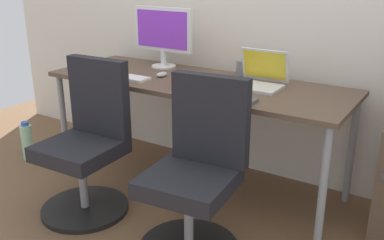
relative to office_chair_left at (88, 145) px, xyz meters
The scene contains 15 objects.
ground_plane 0.85m from the office_chair_left, 58.62° to the left, with size 5.28×5.28×0.00m, color brown.
desk 0.79m from the office_chair_left, 58.62° to the left, with size 2.03×0.71×0.75m.
office_chair_left is the anchor object (origin of this frame).
office_chair_right 0.78m from the office_chair_left, ahead, with size 0.54×0.54×0.94m.
water_bottle_on_floor 1.03m from the office_chair_left, 164.40° to the left, with size 0.09×0.09×0.31m.
desktop_monitor 1.02m from the office_chair_left, 91.96° to the left, with size 0.48×0.18×0.43m.
open_laptop 1.13m from the office_chair_left, 42.15° to the left, with size 0.31×0.28×0.22m.
keyboard_by_monitor 0.54m from the office_chair_left, 95.68° to the left, with size 0.34×0.12×0.02m, color silver.
keyboard_by_laptop 0.90m from the office_chair_left, 25.34° to the left, with size 0.34×0.12×0.02m, color #515156.
mouse_by_monitor 0.70m from the office_chair_left, 76.98° to the left, with size 0.06×0.10×0.03m, color #B7B7B7.
mouse_by_laptop 0.71m from the office_chair_left, 128.55° to the left, with size 0.06×0.10×0.03m, color #2D2D2D.
coffee_mug 0.68m from the office_chair_left, 45.18° to the left, with size 0.08×0.08×0.09m, color orange.
pen_cup 1.13m from the office_chair_left, 57.16° to the left, with size 0.07×0.07×0.10m, color slate.
phone_near_laptop 0.86m from the office_chair_left, 116.40° to the left, with size 0.07×0.14×0.01m, color black.
notebook 0.89m from the office_chair_left, 56.53° to the left, with size 0.21×0.15×0.03m, color orange.
Camera 1 is at (1.48, -2.39, 1.47)m, focal length 41.27 mm.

